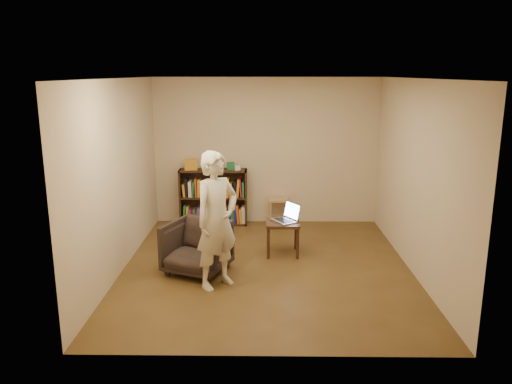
{
  "coord_description": "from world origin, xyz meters",
  "views": [
    {
      "loc": [
        -0.06,
        -6.57,
        2.68
      ],
      "look_at": [
        -0.15,
        0.35,
        1.01
      ],
      "focal_mm": 35.0,
      "sensor_mm": 36.0,
      "label": 1
    }
  ],
  "objects_px": {
    "person": "(217,220)",
    "armchair": "(197,247)",
    "laptop": "(287,217)",
    "stool": "(278,204)",
    "bookshelf": "(214,200)",
    "side_table": "(283,227)"
  },
  "relations": [
    {
      "from": "side_table",
      "to": "person",
      "type": "bearing_deg",
      "value": -126.67
    },
    {
      "from": "stool",
      "to": "person",
      "type": "relative_size",
      "value": 0.28
    },
    {
      "from": "stool",
      "to": "side_table",
      "type": "bearing_deg",
      "value": -89.05
    },
    {
      "from": "bookshelf",
      "to": "person",
      "type": "distance_m",
      "value": 2.76
    },
    {
      "from": "stool",
      "to": "side_table",
      "type": "distance_m",
      "value": 1.47
    },
    {
      "from": "person",
      "to": "armchair",
      "type": "bearing_deg",
      "value": 81.08
    },
    {
      "from": "person",
      "to": "bookshelf",
      "type": "bearing_deg",
      "value": 51.82
    },
    {
      "from": "armchair",
      "to": "bookshelf",
      "type": "bearing_deg",
      "value": 112.19
    },
    {
      "from": "stool",
      "to": "laptop",
      "type": "bearing_deg",
      "value": -86.58
    },
    {
      "from": "bookshelf",
      "to": "armchair",
      "type": "bearing_deg",
      "value": -90.29
    },
    {
      "from": "armchair",
      "to": "side_table",
      "type": "relative_size",
      "value": 1.55
    },
    {
      "from": "side_table",
      "to": "stool",
      "type": "bearing_deg",
      "value": 90.95
    },
    {
      "from": "bookshelf",
      "to": "person",
      "type": "bearing_deg",
      "value": -83.46
    },
    {
      "from": "laptop",
      "to": "person",
      "type": "distance_m",
      "value": 1.56
    },
    {
      "from": "armchair",
      "to": "person",
      "type": "height_order",
      "value": "person"
    },
    {
      "from": "side_table",
      "to": "laptop",
      "type": "bearing_deg",
      "value": 31.95
    },
    {
      "from": "laptop",
      "to": "bookshelf",
      "type": "bearing_deg",
      "value": -173.12
    },
    {
      "from": "bookshelf",
      "to": "armchair",
      "type": "xyz_separation_m",
      "value": [
        -0.01,
        -2.26,
        -0.08
      ]
    },
    {
      "from": "laptop",
      "to": "person",
      "type": "xyz_separation_m",
      "value": [
        -0.94,
        -1.21,
        0.31
      ]
    },
    {
      "from": "bookshelf",
      "to": "side_table",
      "type": "height_order",
      "value": "bookshelf"
    },
    {
      "from": "armchair",
      "to": "laptop",
      "type": "bearing_deg",
      "value": 53.85
    },
    {
      "from": "bookshelf",
      "to": "laptop",
      "type": "xyz_separation_m",
      "value": [
        1.25,
        -1.49,
        0.13
      ]
    }
  ]
}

